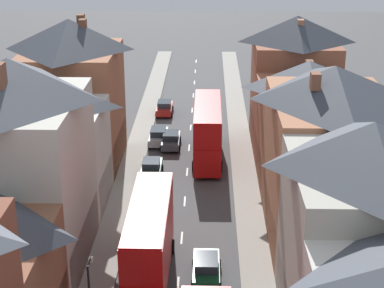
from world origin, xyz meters
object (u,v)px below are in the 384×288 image
car_parked_left_b (206,268)px  car_mid_black (171,139)px  double_decker_bus_far_approaching (149,241)px  car_near_blue (158,136)px  car_parked_left_a (151,168)px  double_decker_bus_lead (207,131)px  car_parked_right_a (164,108)px

car_parked_left_b → car_mid_black: bearing=98.7°
double_decker_bus_far_approaching → car_parked_left_b: (3.61, 0.17, -2.01)m
car_near_blue → car_parked_left_a: (0.00, -8.26, 0.01)m
double_decker_bus_lead → double_decker_bus_far_approaching: 20.98m
car_parked_left_b → car_parked_left_a: bearing=106.9°
car_parked_right_a → car_mid_black: 10.31m
car_mid_black → car_parked_left_a: bearing=-100.1°
car_parked_left_a → car_parked_right_a: car_parked_left_a is taller
double_decker_bus_lead → car_parked_left_a: size_ratio=2.77×
double_decker_bus_lead → car_parked_left_a: 6.86m
double_decker_bus_far_approaching → car_parked_left_a: 16.47m
car_parked_left_a → car_parked_left_b: size_ratio=0.94×
double_decker_bus_lead → car_near_blue: 6.56m
car_parked_right_a → car_parked_left_b: car_parked_right_a is taller
double_decker_bus_far_approaching → car_mid_black: bearing=90.0°
double_decker_bus_far_approaching → car_near_blue: bearing=93.0°
car_near_blue → car_parked_right_a: size_ratio=1.07×
double_decker_bus_far_approaching → car_mid_black: size_ratio=2.58×
car_parked_right_a → car_parked_left_b: (4.90, -33.65, -0.00)m
car_near_blue → car_parked_right_a: 9.26m
double_decker_bus_lead → car_parked_right_a: bearing=110.4°
double_decker_bus_lead → double_decker_bus_far_approaching: (-3.60, -20.67, 0.00)m
double_decker_bus_far_approaching → car_near_blue: 24.68m
double_decker_bus_lead → car_mid_black: (-3.59, 2.92, -2.02)m
car_near_blue → car_parked_left_a: car_parked_left_a is taller
car_parked_left_b → car_parked_right_a: bearing=98.3°
double_decker_bus_far_approaching → car_parked_right_a: bearing=92.2°
double_decker_bus_lead → double_decker_bus_far_approaching: same height
double_decker_bus_lead → car_parked_left_b: double_decker_bus_lead is taller
car_mid_black → car_parked_left_b: 23.69m
double_decker_bus_lead → car_near_blue: double_decker_bus_lead is taller
double_decker_bus_far_approaching → car_parked_right_a: double_decker_bus_far_approaching is taller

